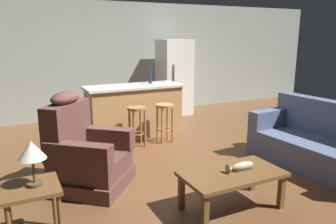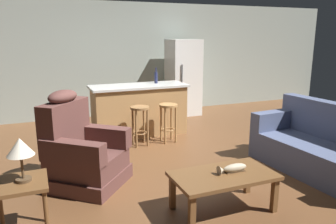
{
  "view_description": "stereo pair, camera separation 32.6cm",
  "coord_description": "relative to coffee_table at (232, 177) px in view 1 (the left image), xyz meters",
  "views": [
    {
      "loc": [
        -2.07,
        -4.31,
        1.85
      ],
      "look_at": [
        -0.0,
        -0.1,
        0.75
      ],
      "focal_mm": 35.0,
      "sensor_mm": 36.0,
      "label": 1
    },
    {
      "loc": [
        -1.78,
        -4.44,
        1.85
      ],
      "look_at": [
        -0.0,
        -0.1,
        0.75
      ],
      "focal_mm": 35.0,
      "sensor_mm": 36.0,
      "label": 2
    }
  ],
  "objects": [
    {
      "name": "fish_figurine",
      "position": [
        0.11,
        0.0,
        0.1
      ],
      "size": [
        0.34,
        0.1,
        0.1
      ],
      "color": "#4C3823",
      "rests_on": "coffee_table"
    },
    {
      "name": "ground_plane",
      "position": [
        0.01,
        1.68,
        -0.36
      ],
      "size": [
        12.0,
        12.0,
        0.0
      ],
      "color": "brown"
    },
    {
      "name": "back_wall",
      "position": [
        0.01,
        4.8,
        0.94
      ],
      "size": [
        12.0,
        0.05,
        2.6
      ],
      "color": "#939E93",
      "rests_on": "ground_plane"
    },
    {
      "name": "bar_stool_right",
      "position": [
        0.35,
        2.4,
        0.11
      ],
      "size": [
        0.32,
        0.32,
        0.68
      ],
      "color": "#A87A47",
      "rests_on": "ground_plane"
    },
    {
      "name": "bar_stool_left",
      "position": [
        -0.17,
        2.4,
        0.11
      ],
      "size": [
        0.32,
        0.32,
        0.68
      ],
      "color": "olive",
      "rests_on": "ground_plane"
    },
    {
      "name": "kitchen_island",
      "position": [
        0.01,
        3.03,
        0.11
      ],
      "size": [
        1.8,
        0.7,
        0.95
      ],
      "color": "#AD7F4C",
      "rests_on": "ground_plane"
    },
    {
      "name": "table_lamp",
      "position": [
        -1.94,
        0.28,
        0.5
      ],
      "size": [
        0.24,
        0.24,
        0.41
      ],
      "color": "#4C3823",
      "rests_on": "end_table"
    },
    {
      "name": "coffee_table",
      "position": [
        0.0,
        0.0,
        0.0
      ],
      "size": [
        1.1,
        0.6,
        0.42
      ],
      "color": "brown",
      "rests_on": "ground_plane"
    },
    {
      "name": "bottle_tall_green",
      "position": [
        0.39,
        3.12,
        0.7
      ],
      "size": [
        0.06,
        0.06,
        0.3
      ],
      "color": "#23284C",
      "rests_on": "kitchen_island"
    },
    {
      "name": "refrigerator",
      "position": [
        1.48,
        4.23,
        0.52
      ],
      "size": [
        0.7,
        0.69,
        1.76
      ],
      "color": "white",
      "rests_on": "ground_plane"
    },
    {
      "name": "end_table",
      "position": [
        -1.98,
        0.28,
        0.1
      ],
      "size": [
        0.48,
        0.48,
        0.56
      ],
      "color": "brown",
      "rests_on": "ground_plane"
    },
    {
      "name": "couch",
      "position": [
        1.8,
        0.35,
        -0.02
      ],
      "size": [
        0.97,
        1.95,
        0.94
      ],
      "rotation": [
        0.0,
        0.0,
        3.21
      ],
      "color": "#4C5675",
      "rests_on": "ground_plane"
    },
    {
      "name": "recliner_near_lamp",
      "position": [
        -1.31,
        1.23,
        0.06
      ],
      "size": [
        1.18,
        1.18,
        1.2
      ],
      "rotation": [
        0.0,
        0.0,
        -0.71
      ],
      "color": "brown",
      "rests_on": "ground_plane"
    }
  ]
}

